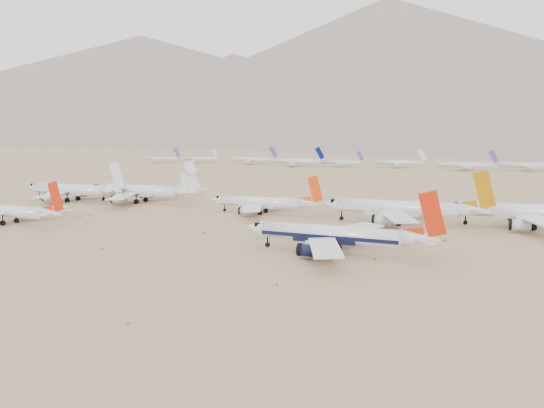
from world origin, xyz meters
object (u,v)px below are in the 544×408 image
(main_airliner, at_px, (338,235))
(second_airliner, at_px, (11,212))
(row2_navy_widebody, at_px, (536,213))
(row2_white_trijet, at_px, (143,191))

(main_airliner, relative_size, second_airliner, 1.13)
(main_airliner, distance_m, second_airliner, 112.15)
(second_airliner, relative_size, row2_navy_widebody, 0.81)
(row2_navy_widebody, bearing_deg, second_airliner, -160.11)
(main_airliner, relative_size, row2_navy_widebody, 0.92)
(row2_white_trijet, bearing_deg, second_airliner, -97.76)
(second_airliner, bearing_deg, row2_navy_widebody, 19.89)
(row2_navy_widebody, bearing_deg, main_airliner, -130.21)
(main_airliner, height_order, row2_white_trijet, row2_white_trijet)
(main_airliner, height_order, second_airliner, main_airliner)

